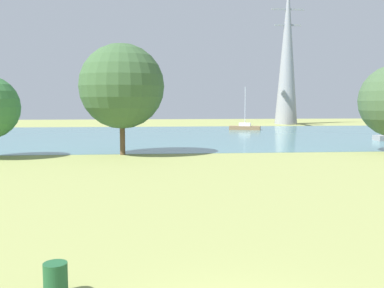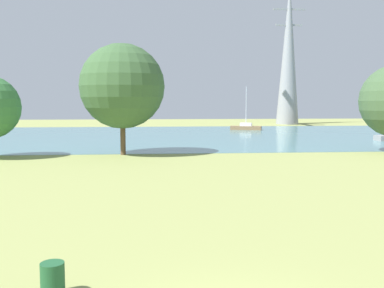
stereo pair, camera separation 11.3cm
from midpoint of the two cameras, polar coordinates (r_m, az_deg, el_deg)
name	(u,v)px [view 1 (the left image)]	position (r m, az deg, el deg)	size (l,w,h in m)	color
ground_plane	(177,168)	(30.15, -2.04, -3.09)	(160.00, 160.00, 0.00)	#8C9351
litter_bin	(56,280)	(11.24, -17.52, -16.39)	(0.56, 0.56, 0.80)	#1E512D
water_surface	(165,136)	(57.96, -3.52, 1.09)	(140.00, 40.00, 0.02)	slate
sailboat_brown	(245,127)	(69.71, 6.80, 2.20)	(5.03, 2.96, 6.73)	brown
tree_west_near	(122,86)	(37.59, -9.17, 7.38)	(7.11, 7.11, 9.33)	brown
electricity_pylon	(287,53)	(89.56, 12.17, 11.45)	(6.40, 4.40, 27.72)	gray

